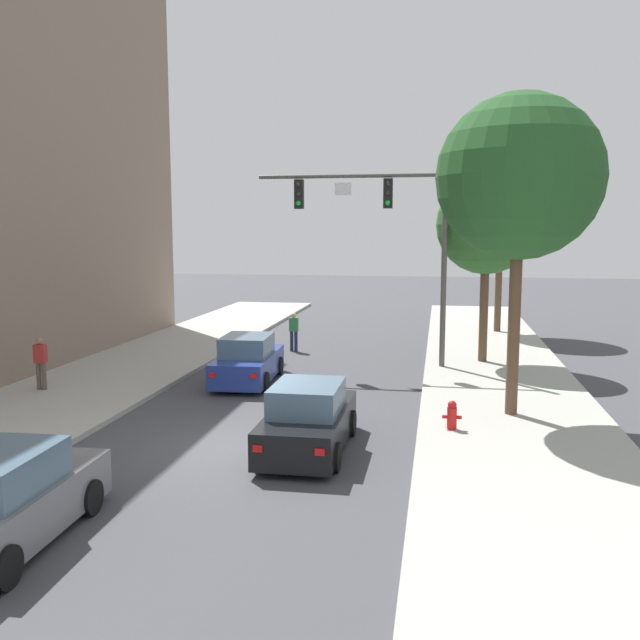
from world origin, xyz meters
The scene contains 12 objects.
ground_plane centered at (0.00, 0.00, 0.00)m, with size 120.00×120.00×0.00m, color #424247.
sidewalk_right centered at (6.50, 0.00, 0.07)m, with size 5.00×60.00×0.15m, color #A8A59E.
traffic_signal_mast centered at (2.67, 9.71, 5.35)m, with size 6.82×0.38×7.50m.
car_lead_blue centered at (-1.75, 6.54, 0.72)m, with size 2.01×4.32×1.60m.
car_following_black centered at (1.56, -0.13, 0.72)m, with size 1.85×4.25×1.60m.
car_third_grey centered at (-2.37, -5.69, 0.72)m, with size 1.93×4.29×1.60m.
pedestrian_sidewalk_left_walker centered at (-7.58, 3.87, 1.06)m, with size 0.36×0.22×1.64m.
pedestrian_crossing_road centered at (-1.48, 12.61, 0.91)m, with size 0.36×0.22×1.64m.
fire_hydrant centered at (4.84, 1.70, 0.51)m, with size 0.48×0.24×0.72m.
street_tree_nearest centered at (6.42, 3.44, 6.38)m, with size 4.28×4.28×8.39m.
street_tree_second centered at (6.10, 10.97, 5.21)m, with size 3.65×3.65×6.91m.
street_tree_third centered at (7.26, 18.94, 6.17)m, with size 4.13×4.13×8.11m.
Camera 1 is at (4.46, -15.29, 5.08)m, focal length 38.90 mm.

